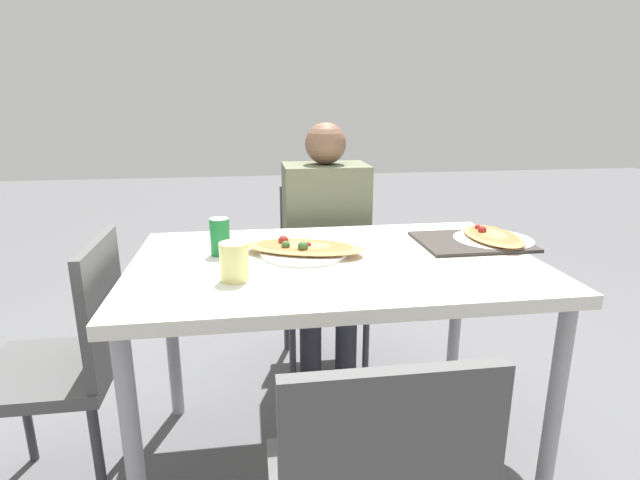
# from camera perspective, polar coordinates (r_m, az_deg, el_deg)

# --- Properties ---
(ground_plane) EXTENTS (14.00, 14.00, 0.00)m
(ground_plane) POSITION_cam_1_polar(r_m,az_deg,el_deg) (2.01, 1.53, -23.43)
(ground_plane) COLOR #59595B
(dining_table) EXTENTS (1.31, 0.83, 0.77)m
(dining_table) POSITION_cam_1_polar(r_m,az_deg,el_deg) (1.66, 1.71, -4.61)
(dining_table) COLOR silver
(dining_table) RESTS_ON ground_plane
(chair_far_seated) EXTENTS (0.40, 0.40, 0.86)m
(chair_far_seated) POSITION_cam_1_polar(r_m,az_deg,el_deg) (2.42, 0.24, -2.77)
(chair_far_seated) COLOR #4C4C4C
(chair_far_seated) RESTS_ON ground_plane
(chair_side_left) EXTENTS (0.40, 0.40, 0.86)m
(chair_side_left) POSITION_cam_1_polar(r_m,az_deg,el_deg) (1.78, -26.72, -11.73)
(chair_side_left) COLOR #4C4C4C
(chair_side_left) RESTS_ON ground_plane
(person_seated) EXTENTS (0.37, 0.29, 1.17)m
(person_seated) POSITION_cam_1_polar(r_m,az_deg,el_deg) (2.26, 0.66, 1.00)
(person_seated) COLOR #2D2D38
(person_seated) RESTS_ON ground_plane
(pizza_main) EXTENTS (0.44, 0.31, 0.06)m
(pizza_main) POSITION_cam_1_polar(r_m,az_deg,el_deg) (1.68, -1.86, -0.99)
(pizza_main) COLOR white
(pizza_main) RESTS_ON dining_table
(soda_can) EXTENTS (0.07, 0.07, 0.12)m
(soda_can) POSITION_cam_1_polar(r_m,az_deg,el_deg) (1.69, -11.36, 0.37)
(soda_can) COLOR #197233
(soda_can) RESTS_ON dining_table
(drink_glass) EXTENTS (0.08, 0.08, 0.11)m
(drink_glass) POSITION_cam_1_polar(r_m,az_deg,el_deg) (1.45, -9.76, -2.45)
(drink_glass) COLOR #E0DB7F
(drink_glass) RESTS_ON dining_table
(serving_tray) EXTENTS (0.38, 0.30, 0.01)m
(serving_tray) POSITION_cam_1_polar(r_m,az_deg,el_deg) (1.89, 16.94, -0.17)
(serving_tray) COLOR #332D28
(serving_tray) RESTS_ON dining_table
(pizza_second) EXTENTS (0.28, 0.32, 0.05)m
(pizza_second) POSITION_cam_1_polar(r_m,az_deg,el_deg) (1.92, 19.15, 0.26)
(pizza_second) COLOR white
(pizza_second) RESTS_ON dining_table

